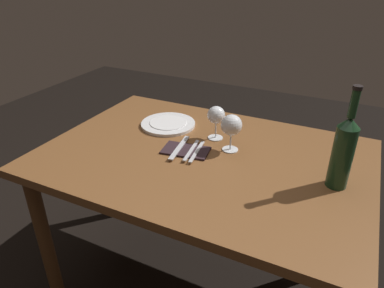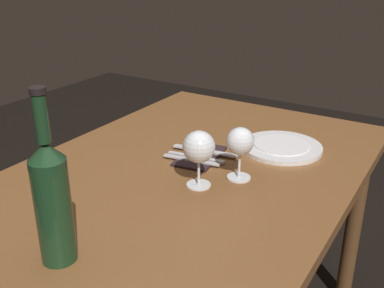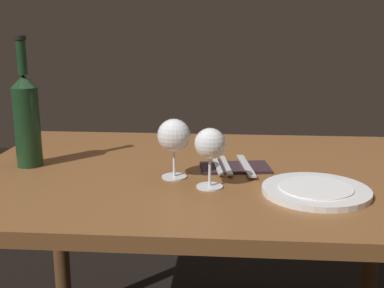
{
  "view_description": "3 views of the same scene",
  "coord_description": "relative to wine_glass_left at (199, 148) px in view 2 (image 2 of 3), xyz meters",
  "views": [
    {
      "loc": [
        -0.5,
        1.14,
        1.44
      ],
      "look_at": [
        0.04,
        0.03,
        0.79
      ],
      "focal_mm": 32.84,
      "sensor_mm": 36.0,
      "label": 1
    },
    {
      "loc": [
        -1.02,
        -0.64,
        1.32
      ],
      "look_at": [
        0.02,
        0.0,
        0.81
      ],
      "focal_mm": 42.78,
      "sensor_mm": 36.0,
      "label": 2
    },
    {
      "loc": [
        0.06,
        -1.3,
        1.13
      ],
      "look_at": [
        -0.04,
        -0.03,
        0.82
      ],
      "focal_mm": 45.78,
      "sensor_mm": 36.0,
      "label": 3
    }
  ],
  "objects": [
    {
      "name": "fork_inner",
      "position": [
        0.14,
        0.09,
        -0.1
      ],
      "size": [
        0.04,
        0.18,
        0.0
      ],
      "color": "silver",
      "rests_on": "folded_napkin"
    },
    {
      "name": "dinner_plate",
      "position": [
        0.35,
        -0.1,
        -0.1
      ],
      "size": [
        0.26,
        0.26,
        0.02
      ],
      "color": "white",
      "rests_on": "dining_table"
    },
    {
      "name": "wine_bottle",
      "position": [
        -0.42,
        0.08,
        0.03
      ],
      "size": [
        0.07,
        0.07,
        0.36
      ],
      "color": "#19381E",
      "rests_on": "dining_table"
    },
    {
      "name": "dining_table",
      "position": [
        0.09,
        0.08,
        -0.2
      ],
      "size": [
        1.3,
        0.9,
        0.74
      ],
      "color": "brown",
      "rests_on": "ground"
    },
    {
      "name": "fork_outer",
      "position": [
        0.11,
        0.09,
        -0.1
      ],
      "size": [
        0.04,
        0.18,
        0.0
      ],
      "color": "silver",
      "rests_on": "folded_napkin"
    },
    {
      "name": "table_knife",
      "position": [
        0.19,
        0.09,
        -0.1
      ],
      "size": [
        0.05,
        0.21,
        0.0
      ],
      "color": "silver",
      "rests_on": "folded_napkin"
    },
    {
      "name": "wine_glass_right",
      "position": [
        0.1,
        -0.07,
        -0.0
      ],
      "size": [
        0.08,
        0.08,
        0.15
      ],
      "color": "white",
      "rests_on": "dining_table"
    },
    {
      "name": "wine_glass_left",
      "position": [
        0.0,
        0.0,
        0.0
      ],
      "size": [
        0.09,
        0.09,
        0.16
      ],
      "color": "white",
      "rests_on": "dining_table"
    },
    {
      "name": "folded_napkin",
      "position": [
        0.16,
        0.09,
        -0.11
      ],
      "size": [
        0.2,
        0.14,
        0.01
      ],
      "color": "#2D1E23",
      "rests_on": "dining_table"
    }
  ]
}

